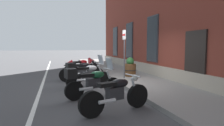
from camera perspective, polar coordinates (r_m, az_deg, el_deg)
name	(u,v)px	position (r m, az deg, el deg)	size (l,w,h in m)	color
ground_plane	(119,86)	(8.24, 2.06, -6.83)	(140.00, 140.00, 0.00)	#424244
sidewalk	(145,82)	(8.70, 10.01, -5.78)	(29.51, 2.53, 0.14)	slate
lane_stripe	(40,90)	(7.84, -20.89, -7.76)	(29.51, 0.12, 0.01)	silver
motorcycle_red_sport	(83,66)	(10.99, -8.89, -0.88)	(0.84, 2.06, 1.04)	black
motorcycle_black_sport	(84,70)	(9.36, -8.62, -1.97)	(0.62, 2.19, 1.02)	black
motorcycle_silver_touring	(86,74)	(7.84, -7.73, -3.33)	(0.83, 1.93, 1.34)	black
motorcycle_green_touring	(91,82)	(6.26, -6.31, -5.60)	(0.86, 1.99, 1.31)	black
motorcycle_black_naked	(117,94)	(4.92, 1.52, -9.39)	(0.79, 2.03, 0.94)	black
parking_sign	(124,47)	(9.16, 3.73, 4.87)	(0.36, 0.07, 2.36)	#4C4C51
barrel_planter	(130,68)	(9.90, 5.50, -1.57)	(0.64, 0.64, 0.98)	brown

